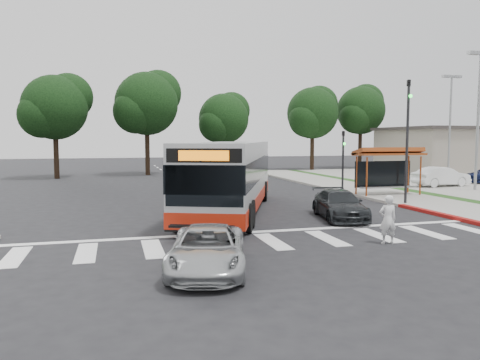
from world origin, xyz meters
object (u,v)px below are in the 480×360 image
object	(u,v)px
dark_sedan	(339,205)
silver_suv_south	(207,249)
transit_bus	(230,177)
pedestrian	(388,220)

from	to	relation	value
dark_sedan	silver_suv_south	size ratio (longest dim) A/B	1.01
transit_bus	silver_suv_south	world-z (taller)	transit_bus
silver_suv_south	transit_bus	bearing A→B (deg)	86.89
dark_sedan	silver_suv_south	xyz separation A→B (m)	(-7.11, -6.48, -0.03)
dark_sedan	pedestrian	bearing A→B (deg)	-87.44
pedestrian	silver_suv_south	xyz separation A→B (m)	(-6.38, -1.64, -0.23)
pedestrian	silver_suv_south	size ratio (longest dim) A/B	0.39
pedestrian	transit_bus	bearing A→B (deg)	-59.24
transit_bus	pedestrian	size ratio (longest dim) A/B	7.91
transit_bus	silver_suv_south	bearing A→B (deg)	-85.53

